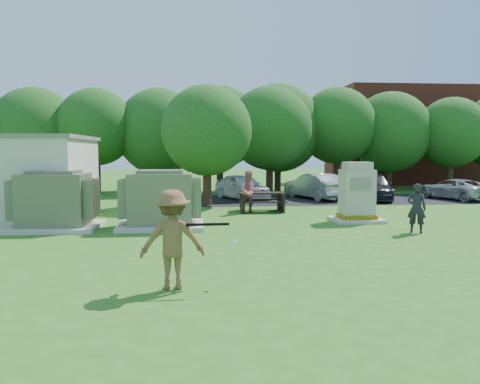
{
  "coord_description": "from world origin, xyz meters",
  "views": [
    {
      "loc": [
        -1.5,
        -12.37,
        2.74
      ],
      "look_at": [
        0.0,
        4.0,
        1.3
      ],
      "focal_mm": 35.0,
      "sensor_mm": 36.0,
      "label": 1
    }
  ],
  "objects": [
    {
      "name": "transformer_left",
      "position": [
        -6.5,
        4.5,
        0.97
      ],
      "size": [
        3.0,
        2.4,
        2.07
      ],
      "color": "beige",
      "rests_on": "ground"
    },
    {
      "name": "car_dark",
      "position": [
        8.39,
        13.24,
        0.71
      ],
      "size": [
        3.3,
        5.22,
        1.41
      ],
      "primitive_type": "imported",
      "rotation": [
        0.0,
        0.0,
        -0.29
      ],
      "color": "black",
      "rests_on": "ground"
    },
    {
      "name": "generator_cabinet",
      "position": [
        4.68,
        5.24,
        1.02
      ],
      "size": [
        1.91,
        1.56,
        2.32
      ],
      "color": "beige",
      "rests_on": "ground"
    },
    {
      "name": "batting_equipment",
      "position": [
        -1.3,
        -3.18,
        1.23
      ],
      "size": [
        1.14,
        0.34,
        0.5
      ],
      "color": "black",
      "rests_on": "ground"
    },
    {
      "name": "person_at_picnic",
      "position": [
        0.8,
        8.05,
        0.95
      ],
      "size": [
        1.0,
        0.83,
        1.89
      ],
      "primitive_type": "imported",
      "rotation": [
        0.0,
        0.0,
        0.12
      ],
      "color": "#BF656B",
      "rests_on": "ground"
    },
    {
      "name": "car_white",
      "position": [
        1.02,
        14.02,
        0.73
      ],
      "size": [
        3.26,
        4.61,
        1.46
      ],
      "primitive_type": "imported",
      "rotation": [
        0.0,
        0.0,
        0.4
      ],
      "color": "white",
      "rests_on": "ground"
    },
    {
      "name": "brick_building",
      "position": [
        18.0,
        27.0,
        4.0
      ],
      "size": [
        15.0,
        8.0,
        8.0
      ],
      "primitive_type": "cube",
      "color": "maroon",
      "rests_on": "ground"
    },
    {
      "name": "car_silver_b",
      "position": [
        13.05,
        12.95,
        0.58
      ],
      "size": [
        3.25,
        4.61,
        1.17
      ],
      "primitive_type": "imported",
      "rotation": [
        0.0,
        0.0,
        3.49
      ],
      "color": "#B8B8BD",
      "rests_on": "ground"
    },
    {
      "name": "parking_strip",
      "position": [
        7.0,
        13.5,
        0.01
      ],
      "size": [
        20.0,
        6.0,
        0.01
      ],
      "primitive_type": "cube",
      "color": "#232326",
      "rests_on": "ground"
    },
    {
      "name": "transformer_right",
      "position": [
        -2.8,
        4.5,
        0.97
      ],
      "size": [
        3.0,
        2.4,
        2.07
      ],
      "color": "beige",
      "rests_on": "ground"
    },
    {
      "name": "batter",
      "position": [
        -2.0,
        -3.13,
        0.99
      ],
      "size": [
        1.33,
        0.83,
        1.98
      ],
      "primitive_type": "imported",
      "rotation": [
        0.0,
        0.0,
        3.21
      ],
      "color": "brown",
      "rests_on": "ground"
    },
    {
      "name": "tree_row",
      "position": [
        1.75,
        18.5,
        4.15
      ],
      "size": [
        41.3,
        13.3,
        7.3
      ],
      "color": "#47301E",
      "rests_on": "ground"
    },
    {
      "name": "car_silver_a",
      "position": [
        5.22,
        13.81,
        0.73
      ],
      "size": [
        2.98,
        4.72,
        1.47
      ],
      "primitive_type": "imported",
      "rotation": [
        0.0,
        0.0,
        3.49
      ],
      "color": "#A8A8AD",
      "rests_on": "ground"
    },
    {
      "name": "person_by_generator",
      "position": [
        5.81,
        2.56,
        0.83
      ],
      "size": [
        0.72,
        0.64,
        1.67
      ],
      "primitive_type": "imported",
      "rotation": [
        0.0,
        0.0,
        2.65
      ],
      "color": "black",
      "rests_on": "ground"
    },
    {
      "name": "picnic_table",
      "position": [
        1.41,
        8.56,
        0.55
      ],
      "size": [
        2.04,
        1.53,
        0.87
      ],
      "color": "black",
      "rests_on": "ground"
    },
    {
      "name": "ground",
      "position": [
        0.0,
        0.0,
        0.0
      ],
      "size": [
        120.0,
        120.0,
        0.0
      ],
      "primitive_type": "plane",
      "color": "#2D6619",
      "rests_on": "ground"
    }
  ]
}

